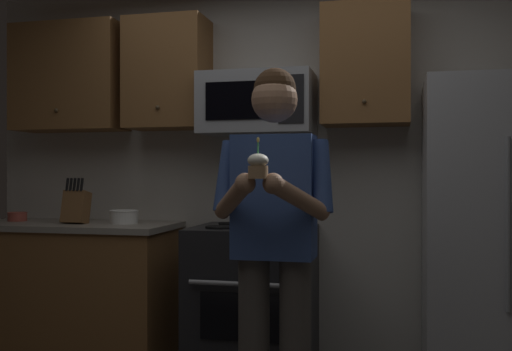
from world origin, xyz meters
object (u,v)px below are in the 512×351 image
object	(u,v)px
oven_range	(253,298)
bowl_small_colored	(17,216)
bowl_large_white	(124,216)
knife_block	(76,206)
refrigerator	(506,236)
microwave	(257,104)
person	(274,230)
cupcake	(258,166)

from	to	relation	value
oven_range	bowl_small_colored	distance (m)	1.83
bowl_large_white	knife_block	bearing A→B (deg)	-166.96
oven_range	refrigerator	size ratio (longest dim) A/B	0.52
microwave	bowl_large_white	world-z (taller)	microwave
person	cupcake	bearing A→B (deg)	-90.00
oven_range	microwave	bearing A→B (deg)	89.98
knife_block	bowl_large_white	size ratio (longest dim) A/B	1.61
bowl_large_white	bowl_small_colored	size ratio (longest dim) A/B	1.44
cupcake	person	bearing A→B (deg)	90.00
oven_range	bowl_small_colored	size ratio (longest dim) A/B	6.78
knife_block	bowl_small_colored	xyz separation A→B (m)	(-0.52, 0.09, -0.08)
oven_range	person	world-z (taller)	person
refrigerator	person	bearing A→B (deg)	-142.61
microwave	knife_block	size ratio (longest dim) A/B	2.31
bowl_large_white	person	distance (m)	1.59
oven_range	refrigerator	world-z (taller)	refrigerator
person	cupcake	distance (m)	0.44
knife_block	person	bearing A→B (deg)	-29.97
microwave	bowl_small_colored	size ratio (longest dim) A/B	5.38
bowl_small_colored	person	xyz separation A→B (m)	(2.09, -0.99, 0.04)
person	bowl_large_white	bearing A→B (deg)	141.91
microwave	refrigerator	world-z (taller)	microwave
oven_range	bowl_large_white	world-z (taller)	bowl_large_white
microwave	bowl_small_colored	world-z (taller)	microwave
oven_range	cupcake	bearing A→B (deg)	-75.35
bowl_large_white	bowl_small_colored	bearing A→B (deg)	178.85
knife_block	person	distance (m)	1.81
bowl_large_white	refrigerator	bearing A→B (deg)	-1.98
knife_block	microwave	bearing A→B (deg)	6.86
person	cupcake	size ratio (longest dim) A/B	10.13
refrigerator	person	distance (m)	1.48
knife_block	bowl_small_colored	world-z (taller)	knife_block
bowl_large_white	cupcake	xyz separation A→B (m)	(1.25, -1.31, 0.32)
refrigerator	knife_block	size ratio (longest dim) A/B	5.63
knife_block	bowl_small_colored	distance (m)	0.54
knife_block	bowl_small_colored	bearing A→B (deg)	170.11
cupcake	microwave	bearing A→B (deg)	103.43
oven_range	person	size ratio (longest dim) A/B	0.53
refrigerator	knife_block	distance (m)	2.74
bowl_large_white	bowl_small_colored	xyz separation A→B (m)	(-0.84, 0.02, -0.01)
bowl_small_colored	person	distance (m)	2.31
person	knife_block	bearing A→B (deg)	150.03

